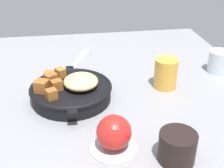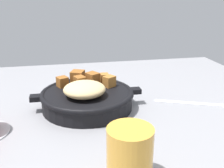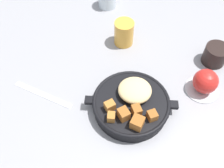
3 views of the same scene
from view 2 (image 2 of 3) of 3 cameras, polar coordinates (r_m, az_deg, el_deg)
name	(u,v)px [view 2 (image 2 of 3)]	position (r cm, az deg, el deg)	size (l,w,h in cm)	color
ground_plane	(111,124)	(60.15, -0.28, -8.59)	(102.66, 99.21, 2.40)	gray
cast_iron_skillet	(87,96)	(64.23, -5.43, -2.70)	(26.85, 22.55, 7.58)	black
butter_knife	(195,103)	(70.37, 17.59, -3.98)	(20.44, 1.60, 0.36)	silver
juice_glass_amber	(130,156)	(39.81, 3.85, -15.24)	(6.83, 6.83, 8.93)	gold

